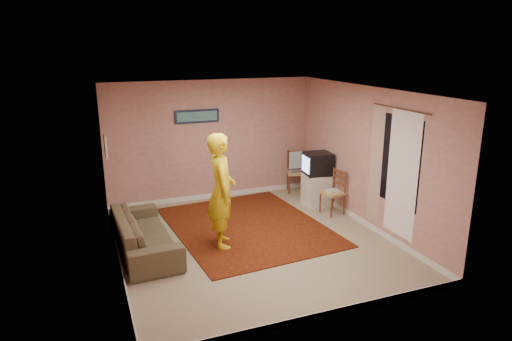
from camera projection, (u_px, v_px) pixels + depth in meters
name	position (u px, v px, depth m)	size (l,w,h in m)	color
ground	(252.00, 241.00, 7.96)	(5.00, 5.00, 0.00)	gray
wall_back	(211.00, 141.00, 9.85)	(4.50, 0.02, 2.60)	tan
wall_front	(328.00, 222.00, 5.37)	(4.50, 0.02, 2.60)	tan
wall_left	(112.00, 184.00, 6.82)	(0.02, 5.00, 2.60)	tan
wall_right	(366.00, 157.00, 8.40)	(0.02, 5.00, 2.60)	tan
ceiling	(252.00, 91.00, 7.26)	(4.50, 5.00, 0.02)	white
baseboard_back	(213.00, 195.00, 10.18)	(4.50, 0.02, 0.10)	silver
baseboard_front	(323.00, 315.00, 5.71)	(4.50, 0.02, 0.10)	silver
baseboard_left	(119.00, 260.00, 7.16)	(0.02, 5.00, 0.10)	silver
baseboard_right	(361.00, 221.00, 8.73)	(0.02, 5.00, 0.10)	silver
window	(398.00, 161.00, 7.55)	(0.01, 1.10, 1.50)	black
curtain_sheer	(402.00, 175.00, 7.46)	(0.01, 0.75, 2.10)	white
curtain_floral	(376.00, 165.00, 8.08)	(0.01, 0.35, 2.10)	beige
curtain_rod	(400.00, 109.00, 7.30)	(0.02, 0.02, 1.40)	brown
picture_back	(197.00, 116.00, 9.57)	(0.95, 0.04, 0.28)	#131C36
picture_left	(106.00, 146.00, 8.20)	(0.04, 0.38, 0.42)	#CDBC8D
area_rug	(247.00, 226.00, 8.58)	(2.64, 3.30, 0.02)	black
tv_cabinet	(317.00, 189.00, 9.68)	(0.53, 0.48, 0.67)	silver
crt_tv	(318.00, 164.00, 9.53)	(0.59, 0.53, 0.46)	black
chair_a	(297.00, 168.00, 10.45)	(0.54, 0.53, 0.51)	tan
dvd_player	(297.00, 170.00, 10.47)	(0.38, 0.27, 0.06)	#B4B4B9
blue_throw	(297.00, 160.00, 10.40)	(0.37, 0.05, 0.39)	#81ADD4
chair_b	(333.00, 188.00, 9.10)	(0.45, 0.47, 0.49)	tan
game_console	(333.00, 191.00, 9.12)	(0.23, 0.17, 0.05)	silver
sofa	(144.00, 233.00, 7.51)	(2.14, 0.84, 0.63)	brown
person	(221.00, 191.00, 7.55)	(0.71, 0.47, 1.95)	yellow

